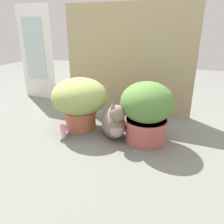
% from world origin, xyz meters
% --- Properties ---
extents(ground_plane, '(6.00, 6.00, 0.00)m').
position_xyz_m(ground_plane, '(0.00, 0.00, 0.00)').
color(ground_plane, slate).
extents(cardboard_backdrop, '(1.18, 0.03, 0.94)m').
position_xyz_m(cardboard_backdrop, '(0.11, 0.59, 0.47)').
color(cardboard_backdrop, tan).
rests_on(cardboard_backdrop, ground).
extents(window_panel_white, '(0.38, 0.05, 0.96)m').
position_xyz_m(window_panel_white, '(-0.90, 0.61, 0.48)').
color(window_panel_white, white).
rests_on(window_panel_white, ground).
extents(grass_planter, '(0.42, 0.42, 0.40)m').
position_xyz_m(grass_planter, '(-0.09, 0.07, 0.23)').
color(grass_planter, '#BF6848').
rests_on(grass_planter, ground).
extents(leafy_planter, '(0.36, 0.36, 0.42)m').
position_xyz_m(leafy_planter, '(0.43, 0.06, 0.23)').
color(leafy_planter, '#B25950').
rests_on(leafy_planter, ground).
extents(cat, '(0.29, 0.37, 0.32)m').
position_xyz_m(cat, '(0.21, 0.02, 0.12)').
color(cat, '#7D6E5E').
rests_on(cat, ground).
extents(mushroom_ornament_pink, '(0.09, 0.09, 0.11)m').
position_xyz_m(mushroom_ornament_pink, '(-0.12, -0.12, 0.08)').
color(mushroom_ornament_pink, silver).
rests_on(mushroom_ornament_pink, ground).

